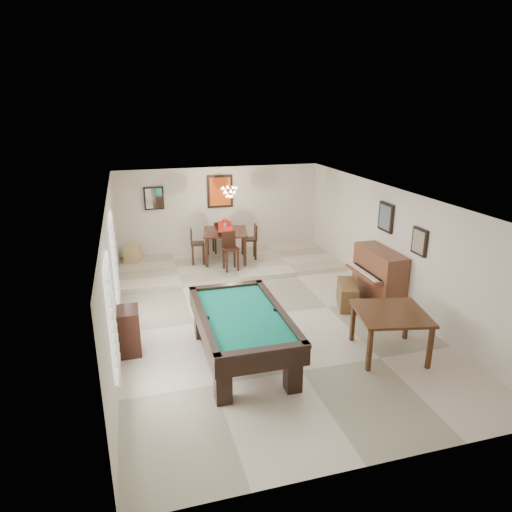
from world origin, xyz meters
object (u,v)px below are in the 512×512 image
pool_table (242,338)px  upright_piano (373,277)px  apothecary_chest (129,331)px  piano_bench (347,295)px  dining_chair_south (231,251)px  corner_bench (133,254)px  dining_table (225,244)px  flower_vase (225,223)px  dining_chair_north (219,237)px  chandelier (229,188)px  square_table (389,333)px  dining_chair_west (198,246)px  dining_chair_east (250,242)px

pool_table → upright_piano: bearing=25.5°
upright_piano → apothecary_chest: (-5.34, -0.77, -0.20)m
piano_bench → dining_chair_south: size_ratio=0.94×
upright_piano → corner_bench: size_ratio=3.07×
dining_table → flower_vase: flower_vase is taller
dining_chair_north → chandelier: 1.89m
piano_bench → chandelier: size_ratio=1.60×
square_table → chandelier: 5.88m
dining_table → pool_table: bearing=-98.9°
upright_piano → flower_vase: 4.40m
apothecary_chest → dining_table: dining_table is taller
upright_piano → dining_chair_west: bearing=135.0°
dining_chair_west → upright_piano: bearing=-128.1°
apothecary_chest → dining_chair_south: (2.66, 3.44, 0.21)m
apothecary_chest → piano_bench: bearing=9.2°
flower_vase → dining_chair_west: 0.99m
upright_piano → dining_chair_south: 3.79m
piano_bench → chandelier: 4.24m
square_table → dining_chair_west: bearing=115.1°
piano_bench → dining_chair_south: 3.40m
dining_table → dining_chair_west: dining_chair_west is taller
dining_chair_south → corner_bench: 2.89m
dining_chair_east → corner_bench: bearing=-93.5°
flower_vase → pool_table: bearing=-98.9°
dining_chair_north → upright_piano: bearing=119.9°
apothecary_chest → chandelier: size_ratio=1.42×
pool_table → upright_piano: size_ratio=1.80×
square_table → piano_bench: 2.12m
flower_vase → dining_chair_north: (-0.03, 0.78, -0.62)m
pool_table → dining_table: dining_table is taller
dining_chair_west → dining_chair_north: bearing=-36.1°
piano_bench → dining_chair_north: bearing=115.9°
dining_table → corner_bench: 2.61m
flower_vase → dining_chair_east: 0.93m
apothecary_chest → dining_chair_north: 5.68m
corner_bench → chandelier: size_ratio=0.81×
dining_chair_east → corner_bench: 3.30m
upright_piano → piano_bench: (-0.62, -0.00, -0.36)m
square_table → corner_bench: bearing=124.9°
pool_table → corner_bench: (-1.72, 5.71, -0.11)m
corner_bench → dining_chair_south: bearing=-29.8°
dining_chair_east → chandelier: size_ratio=1.65×
pool_table → square_table: bearing=-10.2°
dining_chair_west → chandelier: bearing=-95.8°
square_table → dining_chair_south: 5.12m
dining_chair_west → dining_chair_east: 1.49m
pool_table → chandelier: bearing=80.1°
piano_bench → corner_bench: size_ratio=1.97×
dining_table → upright_piano: bearing=-52.6°
square_table → apothecary_chest: 4.69m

